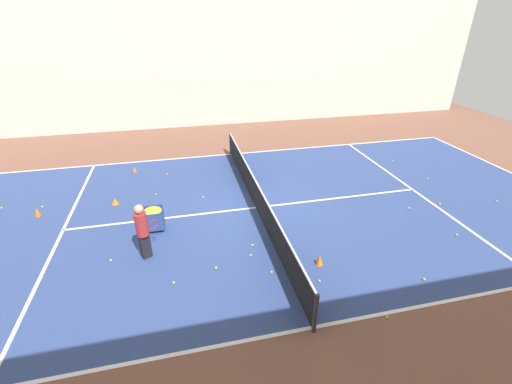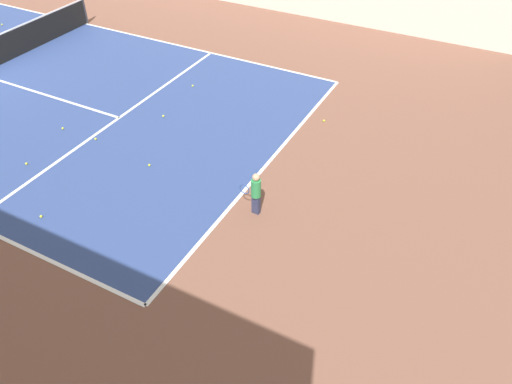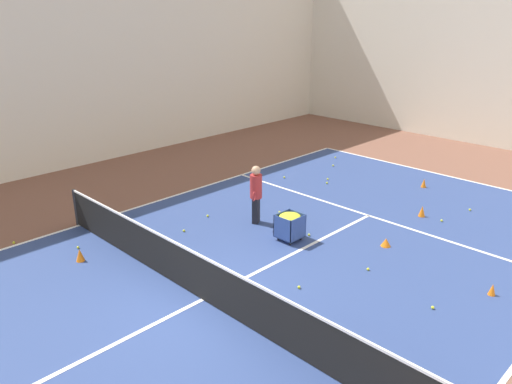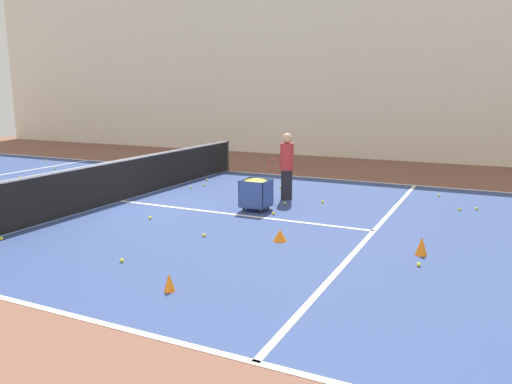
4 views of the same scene
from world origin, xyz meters
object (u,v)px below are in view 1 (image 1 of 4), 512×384
at_px(tennis_net, 256,194).
at_px(training_cone_0, 115,201).
at_px(training_cone_1, 319,260).
at_px(ball_cart, 153,215).
at_px(coach_at_net, 142,228).

height_order(tennis_net, training_cone_0, tennis_net).
bearing_deg(tennis_net, training_cone_1, -164.01).
bearing_deg(training_cone_1, tennis_net, 15.99).
xyz_separation_m(ball_cart, training_cone_1, (-2.93, -4.59, -0.38)).
height_order(tennis_net, coach_at_net, coach_at_net).
distance_m(coach_at_net, training_cone_0, 3.89).
relative_size(tennis_net, training_cone_0, 43.12).
bearing_deg(coach_at_net, ball_cart, 55.27).
distance_m(tennis_net, coach_at_net, 4.32).
relative_size(training_cone_0, training_cone_1, 0.81).
bearing_deg(coach_at_net, training_cone_0, 82.84).
xyz_separation_m(coach_at_net, training_cone_0, (3.55, 1.32, -0.89)).
height_order(tennis_net, ball_cart, tennis_net).
distance_m(tennis_net, training_cone_1, 3.71).
bearing_deg(tennis_net, training_cone_0, 73.91).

